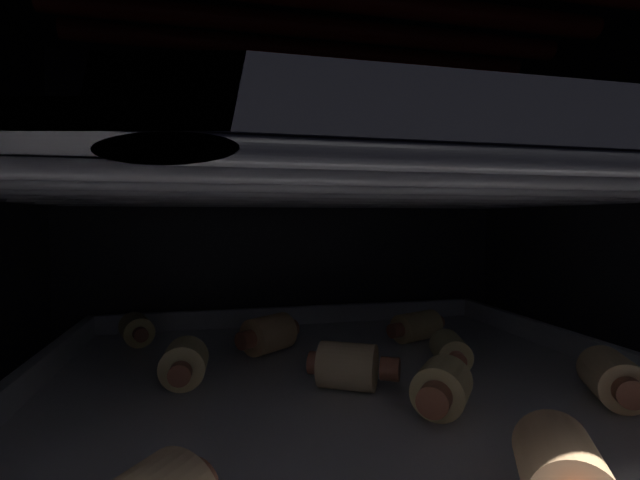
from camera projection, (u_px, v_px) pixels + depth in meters
oven_wall_back at (291, 250)px, 50.05cm from camera, size 50.48×1.20×39.78cm
oven_rack_lower at (343, 400)px, 29.87cm from camera, size 45.94×40.28×0.71cm
baking_tray_lower at (343, 386)px, 29.83cm from camera, size 40.22×35.88×2.54cm
pig_in_blanket_lower_0 at (613, 378)px, 26.71cm from camera, size 4.41×5.64×2.89cm
pig_in_blanket_lower_1 at (417, 326)px, 40.33cm from camera, size 6.26×3.90×2.56cm
pig_in_blanket_lower_2 at (450, 351)px, 32.99cm from camera, size 3.42×5.35×2.44cm
pig_in_blanket_lower_3 at (562, 471)px, 16.71cm from camera, size 4.69×5.52×3.03cm
pig_in_blanket_lower_4 at (269, 334)px, 36.77cm from camera, size 5.62×4.66×3.00cm
pig_in_blanket_lower_6 at (184, 363)px, 29.48cm from camera, size 3.10×4.69×2.92cm
pig_in_blanket_lower_7 at (442, 387)px, 25.15cm from camera, size 4.53×4.96×2.98cm
pig_in_blanket_lower_8 at (353, 366)px, 28.86cm from camera, size 5.90×4.35×2.99cm
pig_in_blanket_lower_10 at (136, 329)px, 39.25cm from camera, size 3.44×4.99×2.54cm
oven_rack_upper at (344, 195)px, 29.25cm from camera, size 45.99×40.28×0.76cm
baking_tray_upper at (344, 182)px, 29.21cm from camera, size 40.22×35.88×1.80cm
pig_in_blanket_upper_0 at (396, 173)px, 39.33cm from camera, size 5.67×3.82×2.67cm
pig_in_blanket_upper_1 at (382, 155)px, 29.93cm from camera, size 3.65×5.58×3.13cm
pig_in_blanket_upper_2 at (277, 161)px, 32.88cm from camera, size 3.86×5.81×3.03cm
pig_in_blanket_upper_3 at (160, 138)px, 23.29cm from camera, size 3.09×5.44×2.94cm
pig_in_blanket_upper_4 at (574, 138)px, 23.32cm from camera, size 4.59×3.73×2.92cm
pig_in_blanket_upper_5 at (423, 143)px, 25.87cm from camera, size 4.98×4.81×3.25cm
pig_in_blanket_upper_6 at (313, 172)px, 39.07cm from camera, size 5.51×4.17×2.75cm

